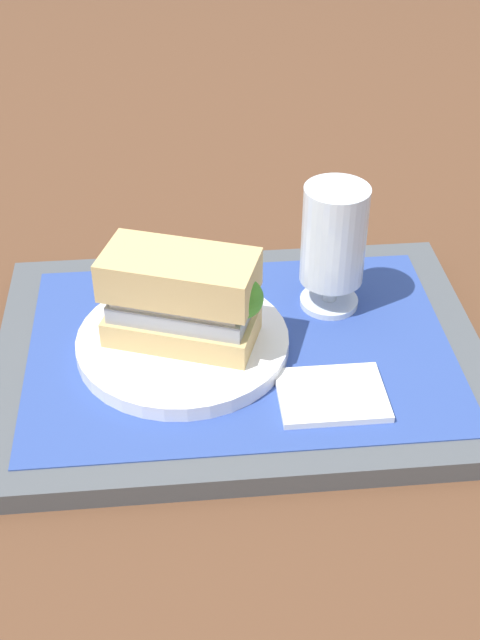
{
  "coord_description": "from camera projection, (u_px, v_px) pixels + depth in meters",
  "views": [
    {
      "loc": [
        -0.06,
        -0.59,
        0.49
      ],
      "look_at": [
        0.0,
        0.0,
        0.05
      ],
      "focal_mm": 46.96,
      "sensor_mm": 36.0,
      "label": 1
    }
  ],
  "objects": [
    {
      "name": "tray",
      "position": [
        240.0,
        355.0,
        0.76
      ],
      "size": [
        0.44,
        0.32,
        0.02
      ],
      "primitive_type": "cube",
      "color": "#4C5156",
      "rests_on": "ground_plane"
    },
    {
      "name": "sandwich",
      "position": [
        184.0,
        301.0,
        0.71
      ],
      "size": [
        0.14,
        0.1,
        0.08
      ],
      "rotation": [
        0.0,
        0.0,
        -0.34
      ],
      "color": "tan",
      "rests_on": "plate"
    },
    {
      "name": "ground_plane",
      "position": [
        240.0,
        363.0,
        0.77
      ],
      "size": [
        3.0,
        3.0,
        0.0
      ],
      "primitive_type": "plane",
      "color": "brown"
    },
    {
      "name": "beer_glass",
      "position": [
        333.0,
        242.0,
        0.77
      ],
      "size": [
        0.06,
        0.06,
        0.12
      ],
      "color": "silver",
      "rests_on": "placemat"
    },
    {
      "name": "placemat",
      "position": [
        240.0,
        346.0,
        0.76
      ],
      "size": [
        0.38,
        0.27,
        0.0
      ],
      "primitive_type": "cube",
      "color": "#2D4793",
      "rests_on": "tray"
    },
    {
      "name": "plate",
      "position": [
        183.0,
        346.0,
        0.75
      ],
      "size": [
        0.19,
        0.19,
        0.01
      ],
      "primitive_type": "cylinder",
      "color": "white",
      "rests_on": "placemat"
    },
    {
      "name": "napkin_folded",
      "position": [
        332.0,
        395.0,
        0.7
      ],
      "size": [
        0.09,
        0.07,
        0.01
      ],
      "primitive_type": "cube",
      "color": "white",
      "rests_on": "placemat"
    }
  ]
}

